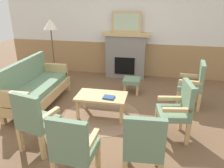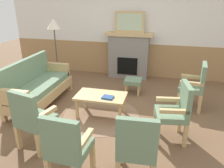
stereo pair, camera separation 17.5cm
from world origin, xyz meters
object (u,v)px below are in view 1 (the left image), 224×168
object	(u,v)px
armchair_front_left	(144,145)
floor_lamp_by_couch	(51,28)
fireplace	(126,55)
book_on_table	(109,97)
armchair_near_fireplace	(194,83)
couch	(36,88)
framed_picture	(126,22)
armchair_by_window_left	(178,108)
footstool	(132,82)
armchair_corner_left	(73,147)
coffee_table	(102,98)
armchair_front_center	(35,119)

from	to	relation	value
armchair_front_left	floor_lamp_by_couch	world-z (taller)	floor_lamp_by_couch
fireplace	armchair_front_left	distance (m)	3.91
book_on_table	armchair_near_fireplace	bearing A→B (deg)	28.02
book_on_table	couch	bearing A→B (deg)	170.10
fireplace	couch	bearing A→B (deg)	-126.87
framed_picture	armchair_by_window_left	size ratio (longest dim) A/B	0.82
framed_picture	armchair_near_fireplace	xyz separation A→B (m)	(1.65, -1.57, -1.02)
book_on_table	floor_lamp_by_couch	distance (m)	2.64
couch	footstool	world-z (taller)	couch
footstool	armchair_corner_left	xyz separation A→B (m)	(-0.38, -2.94, 0.25)
book_on_table	footstool	world-z (taller)	book_on_table
armchair_front_left	floor_lamp_by_couch	size ratio (longest dim) A/B	0.58
coffee_table	fireplace	bearing A→B (deg)	86.61
couch	book_on_table	world-z (taller)	couch
armchair_near_fireplace	armchair_by_window_left	bearing A→B (deg)	-108.50
book_on_table	footstool	size ratio (longest dim) A/B	0.52
book_on_table	armchair_front_left	world-z (taller)	armchair_front_left
framed_picture	book_on_table	world-z (taller)	framed_picture
couch	footstool	xyz separation A→B (m)	(1.92, 1.04, -0.11)
framed_picture	armchair_front_center	bearing A→B (deg)	-103.45
couch	footstool	distance (m)	2.19
book_on_table	armchair_by_window_left	xyz separation A→B (m)	(1.21, -0.36, 0.08)
armchair_by_window_left	armchair_front_center	bearing A→B (deg)	-160.16
fireplace	armchair_by_window_left	xyz separation A→B (m)	(1.24, -2.79, -0.11)
coffee_table	armchair_front_left	bearing A→B (deg)	-59.09
armchair_front_center	coffee_table	bearing A→B (deg)	59.54
framed_picture	armchair_near_fireplace	world-z (taller)	framed_picture
couch	footstool	size ratio (longest dim) A/B	4.50
floor_lamp_by_couch	armchair_by_window_left	bearing A→B (deg)	-32.94
armchair_front_left	book_on_table	bearing A→B (deg)	117.60
fireplace	framed_picture	distance (m)	0.91
coffee_table	armchair_near_fireplace	size ratio (longest dim) A/B	0.98
armchair_corner_left	floor_lamp_by_couch	xyz separation A→B (m)	(-1.74, 3.22, 0.91)
footstool	couch	bearing A→B (deg)	-151.49
footstool	armchair_corner_left	size ratio (longest dim) A/B	0.41
coffee_table	armchair_by_window_left	size ratio (longest dim) A/B	0.98
armchair_corner_left	couch	bearing A→B (deg)	129.23
footstool	coffee_table	bearing A→B (deg)	-110.05
framed_picture	coffee_table	world-z (taller)	framed_picture
fireplace	floor_lamp_by_couch	xyz separation A→B (m)	(-1.81, -0.82, 0.80)
coffee_table	couch	bearing A→B (deg)	172.68
armchair_near_fireplace	armchair_front_left	size ratio (longest dim) A/B	1.00
floor_lamp_by_couch	coffee_table	bearing A→B (deg)	-42.32
armchair_front_center	floor_lamp_by_couch	size ratio (longest dim) A/B	0.58
book_on_table	armchair_by_window_left	bearing A→B (deg)	-16.39
couch	coffee_table	distance (m)	1.48
armchair_front_left	armchair_front_center	distance (m)	1.63
book_on_table	armchair_by_window_left	size ratio (longest dim) A/B	0.21
book_on_table	armchair_front_center	distance (m)	1.41
coffee_table	armchair_front_left	distance (m)	1.75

